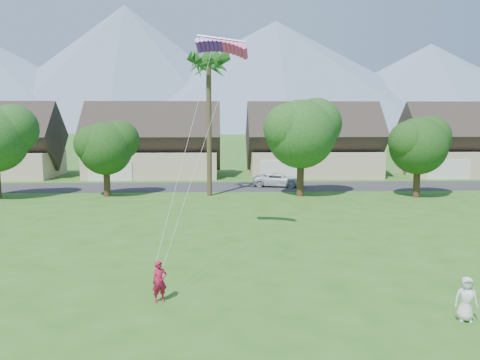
{
  "coord_description": "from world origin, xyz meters",
  "views": [
    {
      "loc": [
        -0.86,
        -12.57,
        6.74
      ],
      "look_at": [
        0.0,
        10.0,
        3.8
      ],
      "focal_mm": 35.0,
      "sensor_mm": 36.0,
      "label": 1
    }
  ],
  "objects_px": {
    "parked_car": "(278,180)",
    "parafoil_kite": "(223,45)",
    "kite_flyer": "(160,281)",
    "watcher": "(466,299)"
  },
  "relations": [
    {
      "from": "parked_car",
      "to": "parafoil_kite",
      "type": "distance_m",
      "value": 24.24
    },
    {
      "from": "kite_flyer",
      "to": "watcher",
      "type": "xyz_separation_m",
      "value": [
        10.5,
        -2.05,
        -0.01
      ]
    },
    {
      "from": "watcher",
      "to": "kite_flyer",
      "type": "bearing_deg",
      "value": -179.54
    },
    {
      "from": "parked_car",
      "to": "watcher",
      "type": "bearing_deg",
      "value": -164.28
    },
    {
      "from": "parked_car",
      "to": "parafoil_kite",
      "type": "height_order",
      "value": "parafoil_kite"
    },
    {
      "from": "parked_car",
      "to": "parafoil_kite",
      "type": "bearing_deg",
      "value": 176.61
    },
    {
      "from": "kite_flyer",
      "to": "parked_car",
      "type": "bearing_deg",
      "value": 49.76
    },
    {
      "from": "kite_flyer",
      "to": "watcher",
      "type": "distance_m",
      "value": 10.7
    },
    {
      "from": "parked_car",
      "to": "parafoil_kite",
      "type": "relative_size",
      "value": 1.75
    },
    {
      "from": "kite_flyer",
      "to": "watcher",
      "type": "bearing_deg",
      "value": -36.41
    }
  ]
}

